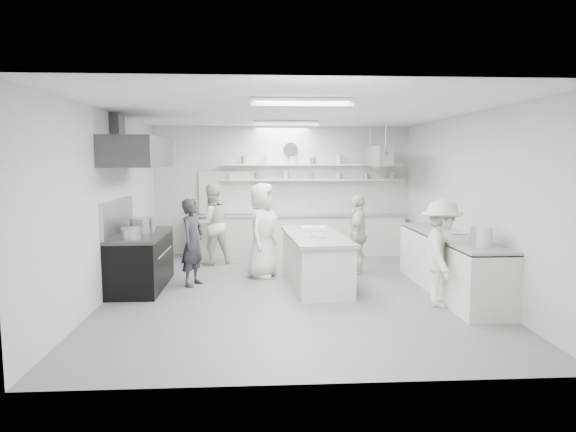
{
  "coord_description": "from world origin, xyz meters",
  "views": [
    {
      "loc": [
        -0.56,
        -8.18,
        2.23
      ],
      "look_at": [
        -0.03,
        0.6,
        1.22
      ],
      "focal_mm": 30.86,
      "sensor_mm": 36.0,
      "label": 1
    }
  ],
  "objects": [
    {
      "name": "wall_clock",
      "position": [
        0.2,
        3.46,
        2.45
      ],
      "size": [
        0.32,
        0.05,
        0.32
      ],
      "primitive_type": "cylinder",
      "rotation": [
        1.57,
        0.0,
        0.0
      ],
      "color": "white",
      "rests_on": "wall_back"
    },
    {
      "name": "shelf_upper",
      "position": [
        0.7,
        3.37,
        2.1
      ],
      "size": [
        4.2,
        0.26,
        0.04
      ],
      "primitive_type": "cube",
      "color": "silver",
      "rests_on": "wall_back"
    },
    {
      "name": "cook_right",
      "position": [
        2.21,
        -0.95,
        0.82
      ],
      "size": [
        0.86,
        1.17,
        1.63
      ],
      "primitive_type": "imported",
      "rotation": [
        0.0,
        0.0,
        1.31
      ],
      "color": "silver",
      "rests_on": "floor"
    },
    {
      "name": "ceiling",
      "position": [
        0.0,
        0.0,
        3.01
      ],
      "size": [
        6.0,
        7.0,
        0.02
      ],
      "primitive_type": "cube",
      "color": "white",
      "rests_on": "wall_back"
    },
    {
      "name": "shelf_lower",
      "position": [
        0.7,
        3.37,
        1.75
      ],
      "size": [
        4.2,
        0.26,
        0.04
      ],
      "primitive_type": "cube",
      "color": "silver",
      "rests_on": "wall_back"
    },
    {
      "name": "prep_island",
      "position": [
        0.45,
        0.44,
        0.43
      ],
      "size": [
        1.04,
        2.38,
        0.86
      ],
      "primitive_type": "cube",
      "rotation": [
        0.0,
        0.0,
        0.07
      ],
      "color": "silver",
      "rests_on": "floor"
    },
    {
      "name": "stove_pot",
      "position": [
        -2.6,
        0.6,
        1.06
      ],
      "size": [
        0.42,
        0.42,
        0.29
      ],
      "primitive_type": "cylinder",
      "color": "#A5A7AA",
      "rests_on": "stove"
    },
    {
      "name": "cook_island_right",
      "position": [
        1.39,
        1.28,
        0.77
      ],
      "size": [
        0.66,
        0.98,
        1.55
      ],
      "primitive_type": "imported",
      "rotation": [
        0.0,
        0.0,
        -1.91
      ],
      "color": "silver",
      "rests_on": "floor"
    },
    {
      "name": "wall_back",
      "position": [
        0.0,
        3.5,
        1.5
      ],
      "size": [
        6.0,
        0.04,
        3.0
      ],
      "primitive_type": "cube",
      "color": "silver",
      "rests_on": "floor"
    },
    {
      "name": "light_fixture_rear",
      "position": [
        0.0,
        1.8,
        2.94
      ],
      "size": [
        1.3,
        0.25,
        0.1
      ],
      "primitive_type": "cube",
      "color": "silver",
      "rests_on": "ceiling"
    },
    {
      "name": "back_counter",
      "position": [
        0.3,
        3.2,
        0.46
      ],
      "size": [
        5.0,
        0.6,
        0.92
      ],
      "primitive_type": "cube",
      "color": "silver",
      "rests_on": "floor"
    },
    {
      "name": "light_fixture_front",
      "position": [
        0.0,
        -1.8,
        2.94
      ],
      "size": [
        1.3,
        0.25,
        0.1
      ],
      "primitive_type": "cube",
      "color": "silver",
      "rests_on": "ceiling"
    },
    {
      "name": "cook_back",
      "position": [
        -1.56,
        2.31,
        0.86
      ],
      "size": [
        1.03,
        0.95,
        1.71
      ],
      "primitive_type": "imported",
      "rotation": [
        0.0,
        0.0,
        -2.68
      ],
      "color": "silver",
      "rests_on": "floor"
    },
    {
      "name": "wall_left",
      "position": [
        -3.0,
        0.0,
        1.5
      ],
      "size": [
        0.04,
        7.0,
        3.0
      ],
      "primitive_type": "cube",
      "color": "silver",
      "rests_on": "floor"
    },
    {
      "name": "floor",
      "position": [
        0.0,
        0.0,
        -0.01
      ],
      "size": [
        6.0,
        7.0,
        0.02
      ],
      "primitive_type": "cube",
      "color": "gray",
      "rests_on": "ground"
    },
    {
      "name": "wall_front",
      "position": [
        0.0,
        -3.5,
        1.5
      ],
      "size": [
        6.0,
        0.04,
        3.0
      ],
      "primitive_type": "cube",
      "color": "silver",
      "rests_on": "floor"
    },
    {
      "name": "cook_island_left",
      "position": [
        -0.49,
        1.1,
        0.89
      ],
      "size": [
        0.85,
        1.02,
        1.79
      ],
      "primitive_type": "imported",
      "rotation": [
        0.0,
        0.0,
        1.2
      ],
      "color": "silver",
      "rests_on": "floor"
    },
    {
      "name": "exhaust_hood",
      "position": [
        -2.6,
        0.4,
        2.35
      ],
      "size": [
        0.85,
        2.0,
        0.5
      ],
      "primitive_type": "cube",
      "color": "#3F3F3F",
      "rests_on": "wall_left"
    },
    {
      "name": "bowl_right",
      "position": [
        2.8,
        -0.13,
        0.97
      ],
      "size": [
        0.32,
        0.32,
        0.06
      ],
      "primitive_type": "imported",
      "rotation": [
        0.0,
        0.0,
        -0.34
      ],
      "color": "silver",
      "rests_on": "right_counter"
    },
    {
      "name": "wall_right",
      "position": [
        3.0,
        0.0,
        1.5
      ],
      "size": [
        0.04,
        7.0,
        3.0
      ],
      "primitive_type": "cube",
      "color": "silver",
      "rests_on": "floor"
    },
    {
      "name": "pass_through_window",
      "position": [
        -1.3,
        3.48,
        1.45
      ],
      "size": [
        1.3,
        0.04,
        1.0
      ],
      "primitive_type": "cube",
      "color": "black",
      "rests_on": "wall_back"
    },
    {
      "name": "bowl_island_a",
      "position": [
        0.46,
        0.12,
        0.89
      ],
      "size": [
        0.32,
        0.32,
        0.06
      ],
      "primitive_type": "imported",
      "rotation": [
        0.0,
        0.0,
        -0.39
      ],
      "color": "#A5A7AA",
      "rests_on": "prep_island"
    },
    {
      "name": "right_counter",
      "position": [
        2.65,
        -0.2,
        0.47
      ],
      "size": [
        0.74,
        3.3,
        0.94
      ],
      "primitive_type": "cube",
      "color": "silver",
      "rests_on": "floor"
    },
    {
      "name": "stove",
      "position": [
        -2.6,
        0.4,
        0.45
      ],
      "size": [
        0.8,
        1.8,
        0.9
      ],
      "primitive_type": "cube",
      "color": "black",
      "rests_on": "floor"
    },
    {
      "name": "pot_rack",
      "position": [
        2.0,
        2.4,
        2.3
      ],
      "size": [
        0.3,
        1.6,
        0.4
      ],
      "primitive_type": "cube",
      "color": "#A5A7AA",
      "rests_on": "ceiling"
    },
    {
      "name": "bowl_island_b",
      "position": [
        0.67,
        -0.21,
        0.89
      ],
      "size": [
        0.25,
        0.25,
        0.06
      ],
      "primitive_type": "imported",
      "rotation": [
        0.0,
        0.0,
        0.25
      ],
      "color": "silver",
      "rests_on": "prep_island"
    },
    {
      "name": "cook_stove",
      "position": [
        -1.72,
        0.51,
        0.77
      ],
      "size": [
        0.56,
        0.66,
        1.55
      ],
      "primitive_type": "imported",
      "rotation": [
        0.0,
        0.0,
        1.17
      ],
      "color": "#292A31",
      "rests_on": "floor"
    }
  ]
}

